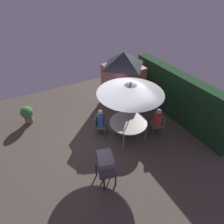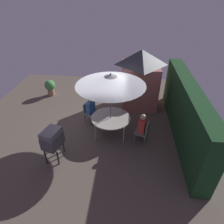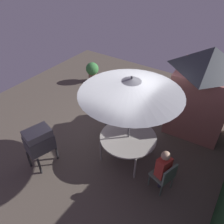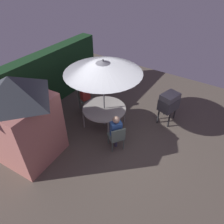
# 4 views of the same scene
# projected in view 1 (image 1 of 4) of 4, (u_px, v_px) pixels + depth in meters

# --- Properties ---
(ground_plane) EXTENTS (11.00, 11.00, 0.00)m
(ground_plane) POSITION_uv_depth(u_px,v_px,m) (112.00, 138.00, 8.26)
(ground_plane) COLOR brown
(hedge_backdrop) EXTENTS (5.91, 0.56, 2.19)m
(hedge_backdrop) POSITION_uv_depth(u_px,v_px,m) (177.00, 96.00, 8.94)
(hedge_backdrop) COLOR #193D1E
(hedge_backdrop) RESTS_ON ground
(garden_shed) EXTENTS (1.86, 1.87, 2.79)m
(garden_shed) POSITION_uv_depth(u_px,v_px,m) (123.00, 79.00, 9.68)
(garden_shed) COLOR #B26B60
(garden_shed) RESTS_ON ground
(patio_table) EXTENTS (1.56, 1.56, 0.78)m
(patio_table) POSITION_uv_depth(u_px,v_px,m) (128.00, 123.00, 7.93)
(patio_table) COLOR #B2ADA3
(patio_table) RESTS_ON ground
(patio_umbrella) EXTENTS (2.52, 2.52, 2.63)m
(patio_umbrella) POSITION_uv_depth(u_px,v_px,m) (131.00, 88.00, 6.95)
(patio_umbrella) COLOR #4C4C51
(patio_umbrella) RESTS_ON ground
(bbq_grill) EXTENTS (0.81, 0.68, 1.20)m
(bbq_grill) POSITION_uv_depth(u_px,v_px,m) (105.00, 164.00, 6.09)
(bbq_grill) COLOR #47474C
(bbq_grill) RESTS_ON ground
(chair_near_shed) EXTENTS (0.58, 0.59, 0.90)m
(chair_near_shed) POSITION_uv_depth(u_px,v_px,m) (159.00, 123.00, 8.24)
(chair_near_shed) COLOR slate
(chair_near_shed) RESTS_ON ground
(chair_far_side) EXTENTS (0.65, 0.65, 0.90)m
(chair_far_side) POSITION_uv_depth(u_px,v_px,m) (99.00, 124.00, 8.19)
(chair_far_side) COLOR slate
(chair_far_side) RESTS_ON ground
(potted_plant_by_shed) EXTENTS (0.56, 0.56, 0.87)m
(potted_plant_by_shed) POSITION_uv_depth(u_px,v_px,m) (27.00, 114.00, 8.81)
(potted_plant_by_shed) COLOR #936651
(potted_plant_by_shed) RESTS_ON ground
(person_in_red) EXTENTS (0.40, 0.34, 1.26)m
(person_in_red) POSITION_uv_depth(u_px,v_px,m) (158.00, 119.00, 8.07)
(person_in_red) COLOR #CC3D33
(person_in_red) RESTS_ON ground
(person_in_blue) EXTENTS (0.42, 0.39, 1.26)m
(person_in_blue) POSITION_uv_depth(u_px,v_px,m) (101.00, 119.00, 8.03)
(person_in_blue) COLOR #3866B2
(person_in_blue) RESTS_ON ground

